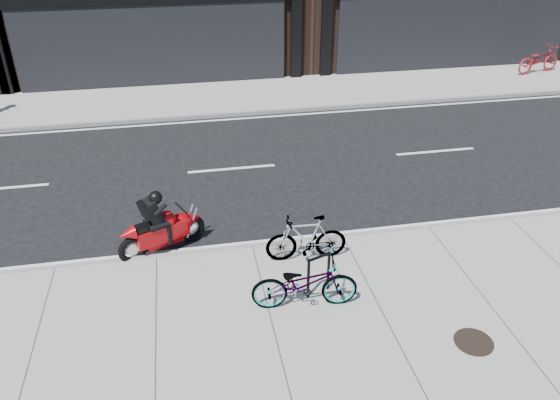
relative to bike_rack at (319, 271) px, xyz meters
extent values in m
plane|color=black|center=(-0.99, 3.70, -0.63)|extent=(120.00, 120.00, 0.00)
cube|color=gray|center=(-0.99, -1.30, -0.57)|extent=(60.00, 6.00, 0.13)
cube|color=gray|center=(-0.99, 11.45, -0.57)|extent=(60.00, 3.50, 0.13)
cylinder|color=black|center=(-0.21, -0.08, -0.09)|extent=(0.06, 0.06, 0.82)
cylinder|color=black|center=(0.21, 0.08, -0.09)|extent=(0.06, 0.06, 0.82)
cylinder|color=black|center=(0.00, 0.00, 0.32)|extent=(0.44, 0.21, 0.06)
imported|color=gray|center=(-0.33, -0.29, 0.00)|extent=(1.97, 0.85, 1.01)
imported|color=gray|center=(0.02, 1.10, 0.00)|extent=(1.67, 0.54, 0.99)
torus|color=black|center=(-2.23, 2.39, -0.33)|extent=(0.62, 0.38, 0.63)
torus|color=black|center=(-3.45, 1.83, -0.33)|extent=(0.62, 0.38, 0.63)
cube|color=#96060A|center=(-2.85, 2.10, -0.14)|extent=(1.18, 0.80, 0.36)
cone|color=#96060A|center=(-2.19, 2.40, -0.08)|extent=(0.56, 0.56, 0.42)
sphere|color=#96060A|center=(-2.72, 2.16, 0.11)|extent=(0.38, 0.38, 0.38)
cube|color=black|center=(-3.11, 1.98, 0.09)|extent=(0.58, 0.46, 0.11)
cylinder|color=silver|center=(-3.39, 2.04, -0.35)|extent=(0.51, 0.30, 0.09)
cube|color=black|center=(-2.99, 2.04, 0.41)|extent=(0.48, 0.46, 0.56)
cube|color=black|center=(-3.12, 1.98, 0.49)|extent=(0.32, 0.35, 0.38)
sphere|color=black|center=(-2.88, 2.09, 0.70)|extent=(0.27, 0.27, 0.27)
imported|color=maroon|center=(12.18, 11.81, 0.04)|extent=(2.15, 1.16, 1.07)
cylinder|color=black|center=(2.25, -1.74, -0.49)|extent=(0.75, 0.75, 0.02)
camera|label=1|loc=(-2.20, -7.74, 6.15)|focal=35.00mm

